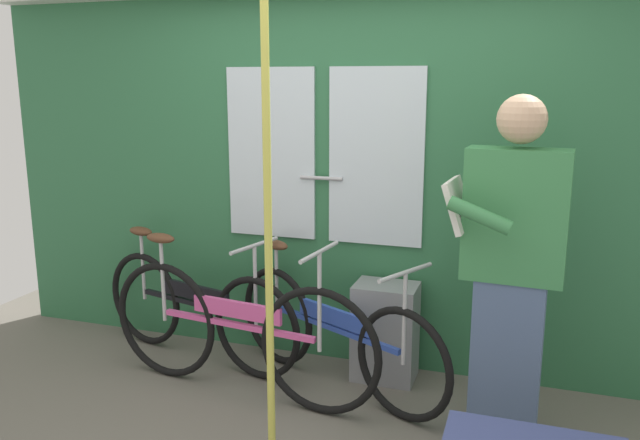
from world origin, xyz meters
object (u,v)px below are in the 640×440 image
(passenger_reading_newspaper, at_px, (510,265))
(trash_bin_by_wall, at_px, (385,332))
(handrail_pole, at_px, (268,232))
(bicycle_leaning_behind, at_px, (333,333))
(bicycle_by_pole, at_px, (196,309))
(bicycle_near_door, at_px, (236,331))

(passenger_reading_newspaper, bearing_deg, trash_bin_by_wall, -30.08)
(handrail_pole, bearing_deg, trash_bin_by_wall, 75.91)
(bicycle_leaning_behind, relative_size, trash_bin_by_wall, 2.50)
(bicycle_by_pole, bearing_deg, handrail_pole, -31.94)
(passenger_reading_newspaper, bearing_deg, handrail_pole, 36.53)
(handrail_pole, bearing_deg, bicycle_leaning_behind, 88.87)
(bicycle_by_pole, bearing_deg, trash_bin_by_wall, 20.42)
(bicycle_by_pole, height_order, handrail_pole, handrail_pole)
(bicycle_leaning_behind, relative_size, handrail_pole, 0.65)
(handrail_pole, bearing_deg, passenger_reading_newspaper, 32.64)
(trash_bin_by_wall, bearing_deg, bicycle_leaning_behind, -139.36)
(bicycle_by_pole, distance_m, passenger_reading_newspaper, 2.10)
(bicycle_leaning_behind, height_order, bicycle_by_pole, bicycle_by_pole)
(bicycle_near_door, distance_m, handrail_pole, 1.14)
(bicycle_near_door, relative_size, handrail_pole, 0.77)
(bicycle_near_door, distance_m, bicycle_leaning_behind, 0.58)
(bicycle_near_door, bearing_deg, trash_bin_by_wall, 38.62)
(bicycle_by_pole, height_order, passenger_reading_newspaper, passenger_reading_newspaper)
(bicycle_near_door, xyz_separation_m, bicycle_by_pole, (-0.46, 0.35, -0.04))
(bicycle_by_pole, distance_m, handrail_pole, 1.62)
(bicycle_near_door, height_order, passenger_reading_newspaper, passenger_reading_newspaper)
(bicycle_near_door, xyz_separation_m, bicycle_leaning_behind, (0.52, 0.25, -0.04))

